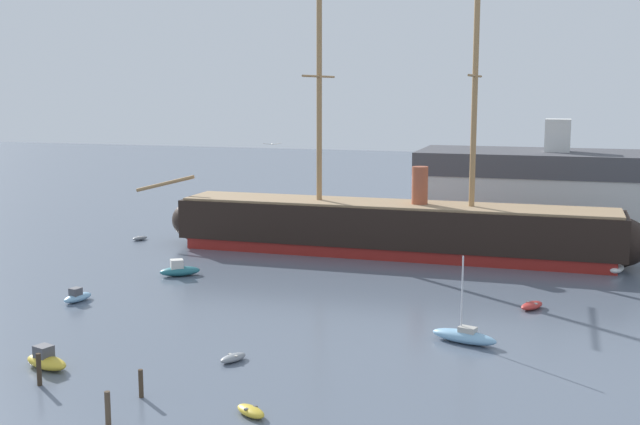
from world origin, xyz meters
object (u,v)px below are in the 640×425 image
(dinghy_alongside_stern, at_px, (532,306))
(dinghy_distant_centre, at_px, (369,237))
(dinghy_far_left, at_px, (140,238))
(mooring_piling_right_pair, at_px, (39,369))
(seagull_in_flight, at_px, (272,144))
(sailboat_mid_right, at_px, (464,336))
(mooring_piling_left_pair, at_px, (108,409))
(motorboat_mid_left, at_px, (77,297))
(mooring_piling_nearest, at_px, (141,383))
(dinghy_near_centre, at_px, (233,358))
(motorboat_far_right, at_px, (615,266))
(tall_ship, at_px, (393,228))
(motorboat_alongside_bow, at_px, (179,270))
(dinghy_foreground_right, at_px, (251,411))
(motorboat_foreground_left, at_px, (46,360))

(dinghy_alongside_stern, bearing_deg, dinghy_distant_centre, 127.86)
(dinghy_far_left, distance_m, mooring_piling_right_pair, 49.41)
(seagull_in_flight, bearing_deg, sailboat_mid_right, 30.78)
(sailboat_mid_right, height_order, mooring_piling_left_pair, sailboat_mid_right)
(motorboat_mid_left, relative_size, mooring_piling_nearest, 1.82)
(mooring_piling_nearest, distance_m, seagull_in_flight, 17.72)
(dinghy_near_centre, relative_size, mooring_piling_left_pair, 1.17)
(dinghy_distant_centre, relative_size, mooring_piling_left_pair, 1.37)
(motorboat_mid_left, height_order, motorboat_far_right, motorboat_far_right)
(mooring_piling_left_pair, bearing_deg, dinghy_near_centre, 78.65)
(dinghy_alongside_stern, relative_size, mooring_piling_left_pair, 1.44)
(tall_ship, height_order, dinghy_far_left, tall_ship)
(dinghy_alongside_stern, distance_m, motorboat_far_right, 18.62)
(motorboat_far_right, height_order, mooring_piling_nearest, motorboat_far_right)
(dinghy_alongside_stern, height_order, dinghy_distant_centre, dinghy_alongside_stern)
(dinghy_near_centre, relative_size, mooring_piling_right_pair, 1.14)
(sailboat_mid_right, bearing_deg, motorboat_alongside_bow, 156.39)
(dinghy_foreground_right, xyz_separation_m, mooring_piling_nearest, (-7.50, 0.61, 0.62))
(tall_ship, relative_size, mooring_piling_left_pair, 29.03)
(dinghy_near_centre, bearing_deg, tall_ship, 85.41)
(dinghy_alongside_stern, height_order, motorboat_far_right, motorboat_far_right)
(motorboat_foreground_left, height_order, dinghy_foreground_right, motorboat_foreground_left)
(tall_ship, relative_size, dinghy_alongside_stern, 20.21)
(dinghy_far_left, distance_m, mooring_piling_left_pair, 56.50)
(dinghy_foreground_right, bearing_deg, mooring_piling_left_pair, -152.07)
(tall_ship, xyz_separation_m, sailboat_mid_right, (11.78, -29.72, -2.54))
(motorboat_far_right, xyz_separation_m, mooring_piling_nearest, (-29.61, -44.54, 0.24))
(dinghy_near_centre, xyz_separation_m, motorboat_mid_left, (-19.49, 10.48, 0.19))
(tall_ship, height_order, motorboat_foreground_left, tall_ship)
(motorboat_alongside_bow, relative_size, mooring_piling_left_pair, 2.08)
(motorboat_far_right, bearing_deg, tall_ship, 175.87)
(dinghy_near_centre, relative_size, motorboat_far_right, 0.54)
(motorboat_mid_left, relative_size, sailboat_mid_right, 0.49)
(motorboat_mid_left, xyz_separation_m, mooring_piling_nearest, (16.68, -18.17, 0.44))
(mooring_piling_right_pair, distance_m, seagull_in_flight, 21.00)
(mooring_piling_nearest, bearing_deg, sailboat_mid_right, 43.05)
(mooring_piling_left_pair, bearing_deg, mooring_piling_right_pair, 150.94)
(dinghy_foreground_right, relative_size, dinghy_alongside_stern, 0.84)
(mooring_piling_left_pair, bearing_deg, tall_ship, 83.78)
(motorboat_alongside_bow, relative_size, dinghy_far_left, 1.93)
(dinghy_far_left, relative_size, mooring_piling_right_pair, 1.05)
(sailboat_mid_right, relative_size, dinghy_far_left, 2.97)
(dinghy_near_centre, bearing_deg, mooring_piling_right_pair, -142.08)
(tall_ship, xyz_separation_m, motorboat_mid_left, (-22.59, -28.08, -2.64))
(motorboat_mid_left, height_order, motorboat_alongside_bow, motorboat_alongside_bow)
(motorboat_alongside_bow, height_order, seagull_in_flight, seagull_in_flight)
(dinghy_far_left, bearing_deg, mooring_piling_right_pair, -67.66)
(motorboat_foreground_left, distance_m, dinghy_alongside_stern, 39.60)
(motorboat_mid_left, height_order, seagull_in_flight, seagull_in_flight)
(motorboat_far_right, bearing_deg, dinghy_far_left, 178.95)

